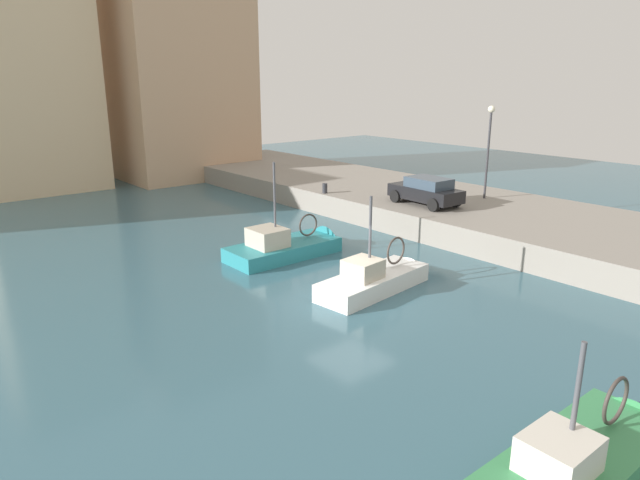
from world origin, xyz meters
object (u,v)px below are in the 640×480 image
object	(u,v)px
fishing_boat_white	(379,285)
fishing_boat_green	(582,471)
fishing_boat_teal	(291,252)
mooring_bollard_mid	(325,188)
quay_streetlamp	(489,137)
parked_car_black	(426,191)

from	to	relation	value
fishing_boat_white	fishing_boat_green	bearing A→B (deg)	-113.94
fishing_boat_teal	mooring_bollard_mid	distance (m)	7.77
fishing_boat_green	fishing_boat_teal	bearing A→B (deg)	74.00
fishing_boat_teal	quay_streetlamp	distance (m)	12.56
fishing_boat_green	quay_streetlamp	distance (m)	21.14
fishing_boat_green	quay_streetlamp	xyz separation A→B (m)	(15.94, 13.18, 4.36)
parked_car_black	quay_streetlamp	bearing A→B (deg)	-15.42
fishing_boat_white	mooring_bollard_mid	xyz separation A→B (m)	(6.01, 10.05, 1.37)
fishing_boat_teal	fishing_boat_white	xyz separation A→B (m)	(-0.01, -5.31, -0.01)
fishing_boat_teal	parked_car_black	xyz separation A→B (m)	(8.02, -0.77, 1.80)
fishing_boat_green	mooring_bollard_mid	xyz separation A→B (m)	(10.29, 19.69, 1.38)
fishing_boat_green	mooring_bollard_mid	size ratio (longest dim) A/B	10.91
fishing_boat_white	mooring_bollard_mid	distance (m)	11.79
mooring_bollard_mid	quay_streetlamp	size ratio (longest dim) A/B	0.11
parked_car_black	quay_streetlamp	xyz separation A→B (m)	(3.64, -1.00, 2.54)
fishing_boat_white	parked_car_black	size ratio (longest dim) A/B	1.44
parked_car_black	quay_streetlamp	distance (m)	4.55
fishing_boat_white	quay_streetlamp	bearing A→B (deg)	16.88
quay_streetlamp	fishing_boat_green	bearing A→B (deg)	-140.42
fishing_boat_white	mooring_bollard_mid	world-z (taller)	fishing_boat_white
fishing_boat_teal	fishing_boat_green	xyz separation A→B (m)	(-4.29, -14.95, -0.02)
mooring_bollard_mid	parked_car_black	bearing A→B (deg)	-69.94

